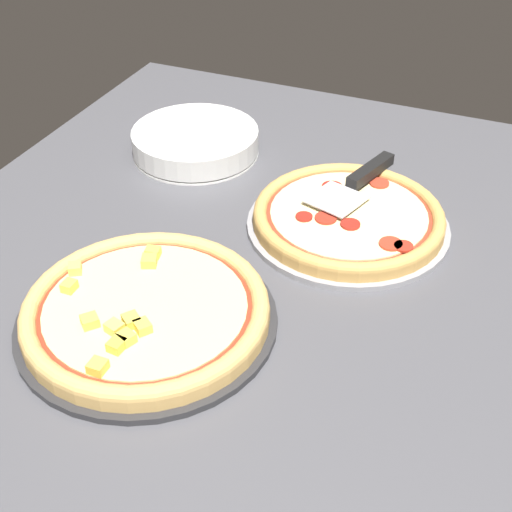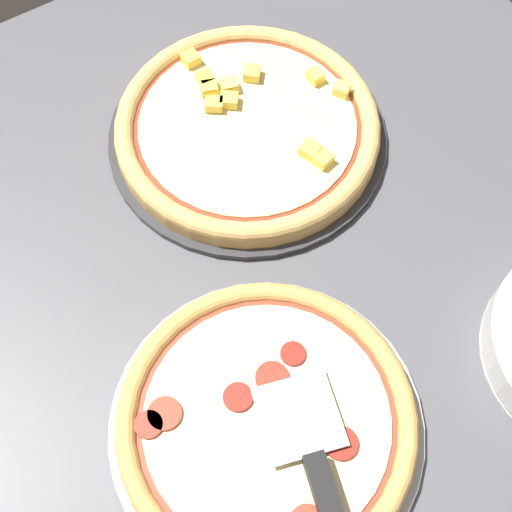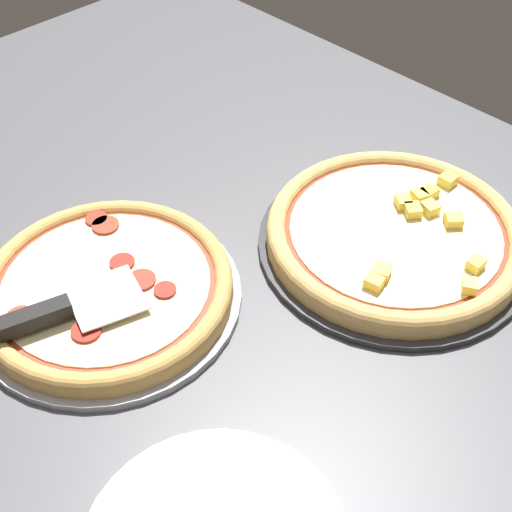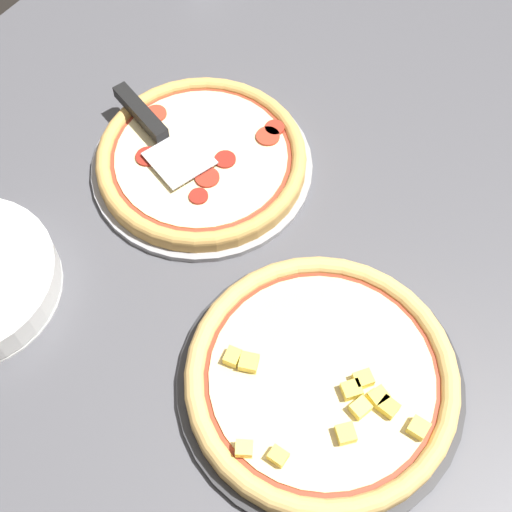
# 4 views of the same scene
# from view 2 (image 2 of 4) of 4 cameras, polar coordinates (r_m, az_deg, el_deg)

# --- Properties ---
(ground_plane) EXTENTS (1.38, 1.21, 0.04)m
(ground_plane) POSITION_cam_2_polar(r_m,az_deg,el_deg) (0.83, -5.02, -8.90)
(ground_plane) COLOR #4C4C51
(pizza_pan_front) EXTENTS (0.34, 0.34, 0.01)m
(pizza_pan_front) POSITION_cam_2_polar(r_m,az_deg,el_deg) (0.78, 0.84, -13.42)
(pizza_pan_front) COLOR #939399
(pizza_pan_front) RESTS_ON ground_plane
(pizza_front) EXTENTS (0.32, 0.32, 0.03)m
(pizza_front) POSITION_cam_2_polar(r_m,az_deg,el_deg) (0.76, 0.85, -13.05)
(pizza_front) COLOR tan
(pizza_front) RESTS_ON pizza_pan_front
(pizza_pan_back) EXTENTS (0.37, 0.37, 0.01)m
(pizza_pan_back) POSITION_cam_2_polar(r_m,az_deg,el_deg) (0.95, -0.68, 9.51)
(pizza_pan_back) COLOR #2D2D30
(pizza_pan_back) RESTS_ON ground_plane
(pizza_back) EXTENTS (0.34, 0.34, 0.04)m
(pizza_back) POSITION_cam_2_polar(r_m,az_deg,el_deg) (0.94, -0.69, 10.29)
(pizza_back) COLOR #DBAD60
(pizza_back) RESTS_ON pizza_pan_back
(serving_spatula) EXTENTS (0.11, 0.21, 0.02)m
(serving_spatula) POSITION_cam_2_polar(r_m,az_deg,el_deg) (0.73, 5.46, -18.29)
(serving_spatula) COLOR silver
(serving_spatula) RESTS_ON pizza_front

